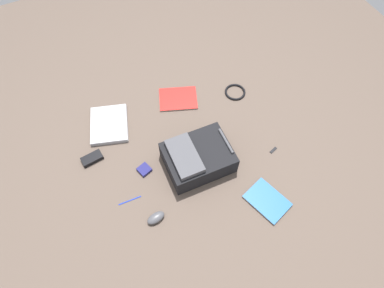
{
  "coord_description": "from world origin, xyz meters",
  "views": [
    {
      "loc": [
        0.96,
        -0.47,
        1.88
      ],
      "look_at": [
        -0.04,
        0.02,
        0.02
      ],
      "focal_mm": 31.07,
      "sensor_mm": 36.0,
      "label": 1
    }
  ],
  "objects_px": {
    "book_comic": "(178,99)",
    "earbud_pouch": "(144,170)",
    "laptop": "(109,125)",
    "book_red": "(267,201)",
    "computer_mouse": "(156,218)",
    "pen_black": "(130,200)",
    "cable_coil": "(235,92)",
    "power_brick": "(92,158)",
    "backpack": "(197,158)",
    "usb_stick": "(273,150)"
  },
  "relations": [
    {
      "from": "pen_black",
      "to": "power_brick",
      "type": "bearing_deg",
      "value": -162.39
    },
    {
      "from": "backpack",
      "to": "earbud_pouch",
      "type": "xyz_separation_m",
      "value": [
        -0.1,
        -0.32,
        -0.07
      ]
    },
    {
      "from": "power_brick",
      "to": "cable_coil",
      "type": "bearing_deg",
      "value": 93.99
    },
    {
      "from": "book_comic",
      "to": "book_red",
      "type": "height_order",
      "value": "book_red"
    },
    {
      "from": "backpack",
      "to": "computer_mouse",
      "type": "distance_m",
      "value": 0.44
    },
    {
      "from": "book_comic",
      "to": "usb_stick",
      "type": "bearing_deg",
      "value": 30.18
    },
    {
      "from": "book_red",
      "to": "pen_black",
      "type": "relative_size",
      "value": 2.04
    },
    {
      "from": "computer_mouse",
      "to": "cable_coil",
      "type": "relative_size",
      "value": 0.73
    },
    {
      "from": "book_comic",
      "to": "earbud_pouch",
      "type": "relative_size",
      "value": 4.45
    },
    {
      "from": "computer_mouse",
      "to": "power_brick",
      "type": "relative_size",
      "value": 0.83
    },
    {
      "from": "book_comic",
      "to": "pen_black",
      "type": "height_order",
      "value": "book_comic"
    },
    {
      "from": "pen_black",
      "to": "cable_coil",
      "type": "bearing_deg",
      "value": 114.4
    },
    {
      "from": "book_comic",
      "to": "computer_mouse",
      "type": "distance_m",
      "value": 0.89
    },
    {
      "from": "laptop",
      "to": "computer_mouse",
      "type": "height_order",
      "value": "computer_mouse"
    },
    {
      "from": "cable_coil",
      "to": "power_brick",
      "type": "xyz_separation_m",
      "value": [
        0.08,
        -1.1,
        0.01
      ]
    },
    {
      "from": "book_red",
      "to": "power_brick",
      "type": "relative_size",
      "value": 2.18
    },
    {
      "from": "earbud_pouch",
      "to": "book_red",
      "type": "bearing_deg",
      "value": 48.62
    },
    {
      "from": "book_comic",
      "to": "pen_black",
      "type": "distance_m",
      "value": 0.82
    },
    {
      "from": "computer_mouse",
      "to": "usb_stick",
      "type": "relative_size",
      "value": 1.91
    },
    {
      "from": "usb_stick",
      "to": "book_red",
      "type": "bearing_deg",
      "value": -39.2
    },
    {
      "from": "book_red",
      "to": "cable_coil",
      "type": "relative_size",
      "value": 1.92
    },
    {
      "from": "book_comic",
      "to": "earbud_pouch",
      "type": "height_order",
      "value": "earbud_pouch"
    },
    {
      "from": "laptop",
      "to": "book_red",
      "type": "bearing_deg",
      "value": 35.74
    },
    {
      "from": "book_red",
      "to": "earbud_pouch",
      "type": "relative_size",
      "value": 4.0
    },
    {
      "from": "pen_black",
      "to": "usb_stick",
      "type": "height_order",
      "value": "same"
    },
    {
      "from": "book_comic",
      "to": "usb_stick",
      "type": "height_order",
      "value": "book_comic"
    },
    {
      "from": "backpack",
      "to": "book_red",
      "type": "distance_m",
      "value": 0.49
    },
    {
      "from": "computer_mouse",
      "to": "pen_black",
      "type": "xyz_separation_m",
      "value": [
        -0.17,
        -0.1,
        -0.02
      ]
    },
    {
      "from": "laptop",
      "to": "cable_coil",
      "type": "xyz_separation_m",
      "value": [
        0.12,
        0.92,
        -0.01
      ]
    },
    {
      "from": "cable_coil",
      "to": "earbud_pouch",
      "type": "bearing_deg",
      "value": -70.33
    },
    {
      "from": "book_red",
      "to": "earbud_pouch",
      "type": "xyz_separation_m",
      "value": [
        -0.51,
        -0.58,
        0.0
      ]
    },
    {
      "from": "power_brick",
      "to": "pen_black",
      "type": "relative_size",
      "value": 0.94
    },
    {
      "from": "laptop",
      "to": "computer_mouse",
      "type": "distance_m",
      "value": 0.74
    },
    {
      "from": "book_red",
      "to": "cable_coil",
      "type": "xyz_separation_m",
      "value": [
        -0.81,
        0.24,
        -0.0
      ]
    },
    {
      "from": "computer_mouse",
      "to": "pen_black",
      "type": "bearing_deg",
      "value": -159.46
    },
    {
      "from": "backpack",
      "to": "pen_black",
      "type": "relative_size",
      "value": 2.94
    },
    {
      "from": "book_comic",
      "to": "backpack",
      "type": "bearing_deg",
      "value": -11.76
    },
    {
      "from": "book_comic",
      "to": "power_brick",
      "type": "relative_size",
      "value": 2.43
    },
    {
      "from": "book_red",
      "to": "laptop",
      "type": "bearing_deg",
      "value": -144.26
    },
    {
      "from": "pen_black",
      "to": "earbud_pouch",
      "type": "height_order",
      "value": "earbud_pouch"
    },
    {
      "from": "book_comic",
      "to": "power_brick",
      "type": "xyz_separation_m",
      "value": [
        0.2,
        -0.7,
        0.01
      ]
    },
    {
      "from": "pen_black",
      "to": "earbud_pouch",
      "type": "bearing_deg",
      "value": 134.12
    },
    {
      "from": "computer_mouse",
      "to": "usb_stick",
      "type": "bearing_deg",
      "value": 87.17
    },
    {
      "from": "backpack",
      "to": "earbud_pouch",
      "type": "distance_m",
      "value": 0.34
    },
    {
      "from": "backpack",
      "to": "usb_stick",
      "type": "relative_size",
      "value": 7.25
    },
    {
      "from": "laptop",
      "to": "book_red",
      "type": "distance_m",
      "value": 1.15
    },
    {
      "from": "book_comic",
      "to": "pen_black",
      "type": "relative_size",
      "value": 2.27
    },
    {
      "from": "backpack",
      "to": "book_red",
      "type": "bearing_deg",
      "value": 32.51
    },
    {
      "from": "laptop",
      "to": "book_comic",
      "type": "distance_m",
      "value": 0.52
    },
    {
      "from": "book_red",
      "to": "pen_black",
      "type": "bearing_deg",
      "value": -116.31
    }
  ]
}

